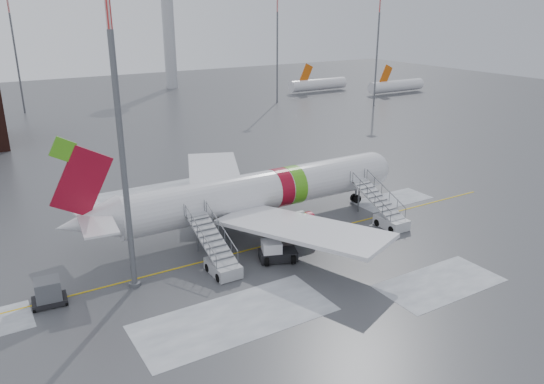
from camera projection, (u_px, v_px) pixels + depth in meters
ground at (243, 246)px, 47.89m from camera, size 260.00×260.00×0.00m
airliner at (253, 193)px, 51.04m from camera, size 35.03×32.97×11.18m
airstair_fwd at (386, 215)px, 52.12m from camera, size 2.05×7.70×3.48m
airstair_aft at (219, 258)px, 43.20m from camera, size 2.05×7.70×3.48m
pushback_tug at (276, 252)px, 44.89m from camera, size 3.57×3.15×1.81m
uld_container at (48, 293)px, 38.28m from camera, size 2.56×1.97×1.96m
light_mast_near at (120, 127)px, 36.94m from camera, size 1.20×1.20×24.09m
control_tower at (168, 13)px, 132.91m from camera, size 6.40×6.40×30.00m
light_mast_far_ne at (277, 38)px, 113.80m from camera, size 1.20×1.20×24.25m
light_mast_far_n at (14, 42)px, 102.26m from camera, size 1.20×1.20×24.25m
light_mast_far_e at (378, 39)px, 110.33m from camera, size 1.20×1.20×24.25m
distant_aircraft at (344, 94)px, 130.04m from camera, size 35.00×18.00×8.00m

